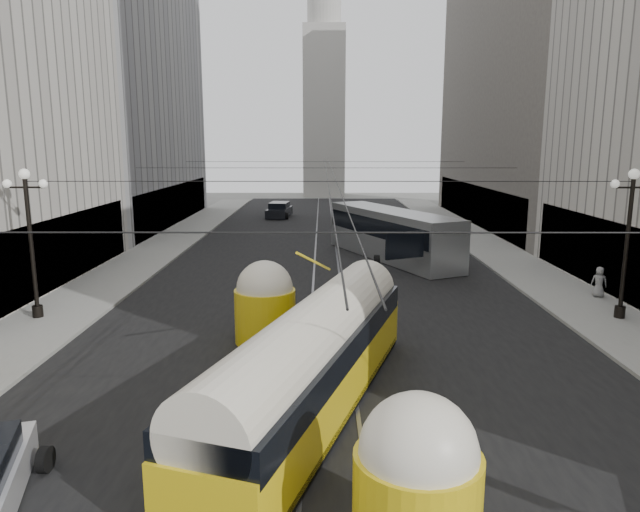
{
  "coord_description": "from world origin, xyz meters",
  "views": [
    {
      "loc": [
        -0.27,
        -5.72,
        7.49
      ],
      "look_at": [
        -0.35,
        16.17,
        3.21
      ],
      "focal_mm": 32.0,
      "sensor_mm": 36.0,
      "label": 1
    }
  ],
  "objects_px": {
    "city_bus": "(391,232)",
    "pedestrian_crossing_a": "(158,494)",
    "pedestrian_sidewalk_right": "(599,282)",
    "streetcar": "(314,359)"
  },
  "relations": [
    {
      "from": "city_bus",
      "to": "pedestrian_sidewalk_right",
      "type": "height_order",
      "value": "city_bus"
    },
    {
      "from": "city_bus",
      "to": "pedestrian_crossing_a",
      "type": "xyz_separation_m",
      "value": [
        -7.79,
        -27.38,
        -0.99
      ]
    },
    {
      "from": "city_bus",
      "to": "pedestrian_sidewalk_right",
      "type": "relative_size",
      "value": 8.84
    },
    {
      "from": "city_bus",
      "to": "pedestrian_crossing_a",
      "type": "relative_size",
      "value": 8.36
    },
    {
      "from": "streetcar",
      "to": "pedestrian_sidewalk_right",
      "type": "bearing_deg",
      "value": 40.98
    },
    {
      "from": "streetcar",
      "to": "pedestrian_crossing_a",
      "type": "height_order",
      "value": "streetcar"
    },
    {
      "from": "city_bus",
      "to": "pedestrian_crossing_a",
      "type": "bearing_deg",
      "value": -105.88
    },
    {
      "from": "city_bus",
      "to": "pedestrian_sidewalk_right",
      "type": "bearing_deg",
      "value": -48.84
    },
    {
      "from": "pedestrian_crossing_a",
      "to": "pedestrian_sidewalk_right",
      "type": "bearing_deg",
      "value": -28.44
    },
    {
      "from": "pedestrian_crossing_a",
      "to": "streetcar",
      "type": "bearing_deg",
      "value": -14.05
    }
  ]
}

